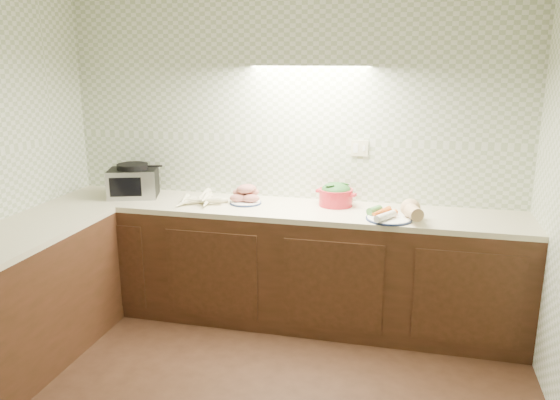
% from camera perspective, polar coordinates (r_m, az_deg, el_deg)
% --- Properties ---
extents(room, '(3.60, 3.60, 2.60)m').
position_cam_1_polar(room, '(2.54, -7.94, 6.45)').
color(room, black).
rests_on(room, ground).
extents(counter, '(3.60, 3.60, 0.90)m').
position_cam_1_polar(counter, '(3.75, -13.35, -9.95)').
color(counter, black).
rests_on(counter, ground).
extents(toaster_oven, '(0.45, 0.40, 0.27)m').
position_cam_1_polar(toaster_oven, '(4.53, -15.08, 1.89)').
color(toaster_oven, black).
rests_on(toaster_oven, counter).
extents(parsnip_pile, '(0.45, 0.39, 0.07)m').
position_cam_1_polar(parsnip_pile, '(4.23, -8.09, 0.08)').
color(parsnip_pile, beige).
rests_on(parsnip_pile, counter).
extents(sweet_potato_plate, '(0.25, 0.25, 0.15)m').
position_cam_1_polar(sweet_potato_plate, '(4.19, -3.60, 0.43)').
color(sweet_potato_plate, '#172246').
rests_on(sweet_potato_plate, counter).
extents(onion_bowl, '(0.15, 0.15, 0.12)m').
position_cam_1_polar(onion_bowl, '(4.31, -3.72, 0.64)').
color(onion_bowl, black).
rests_on(onion_bowl, counter).
extents(dutch_oven, '(0.32, 0.32, 0.18)m').
position_cam_1_polar(dutch_oven, '(4.13, 5.86, 0.59)').
color(dutch_oven, red).
rests_on(dutch_oven, counter).
extents(veg_plate, '(0.40, 0.37, 0.15)m').
position_cam_1_polar(veg_plate, '(3.85, 12.33, -1.23)').
color(veg_plate, '#172246').
rests_on(veg_plate, counter).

